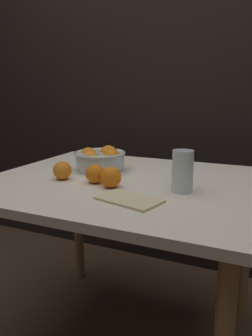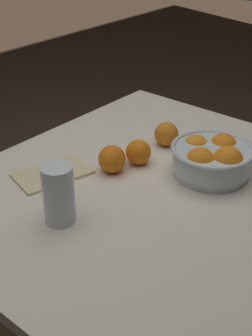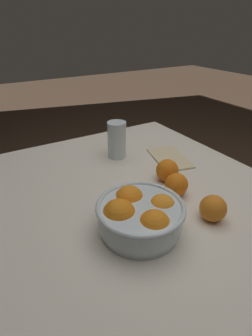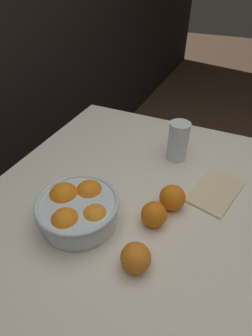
{
  "view_description": "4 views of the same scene",
  "coord_description": "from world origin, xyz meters",
  "views": [
    {
      "loc": [
        0.51,
        -1.11,
        1.07
      ],
      "look_at": [
        0.02,
        -0.0,
        0.79
      ],
      "focal_mm": 35.0,
      "sensor_mm": 36.0,
      "label": 1
    },
    {
      "loc": [
        0.82,
        0.61,
        1.38
      ],
      "look_at": [
        0.07,
        -0.02,
        0.82
      ],
      "focal_mm": 50.0,
      "sensor_mm": 36.0,
      "label": 2
    },
    {
      "loc": [
        -0.56,
        0.38,
        1.2
      ],
      "look_at": [
        0.08,
        -0.0,
        0.79
      ],
      "focal_mm": 28.0,
      "sensor_mm": 36.0,
      "label": 3
    },
    {
      "loc": [
        -0.52,
        -0.22,
        1.31
      ],
      "look_at": [
        0.04,
        0.04,
        0.81
      ],
      "focal_mm": 28.0,
      "sensor_mm": 36.0,
      "label": 4
    }
  ],
  "objects": [
    {
      "name": "fruit_bowl",
      "position": [
        -0.14,
        0.09,
        0.79
      ],
      "size": [
        0.22,
        0.22,
        0.1
      ],
      "color": "silver",
      "rests_on": "dining_table"
    },
    {
      "name": "napkin",
      "position": [
        0.13,
        -0.23,
        0.74
      ],
      "size": [
        0.22,
        0.16,
        0.01
      ],
      "primitive_type": "cube",
      "rotation": [
        0.0,
        0.0,
        -0.26
      ],
      "color": "beige",
      "rests_on": "dining_table"
    },
    {
      "name": "back_wall",
      "position": [
        0.0,
        0.8,
        1.3
      ],
      "size": [
        8.0,
        0.05,
        2.6
      ],
      "primitive_type": "cube",
      "color": "black",
      "rests_on": "ground_plane"
    },
    {
      "name": "orange_loose_near_bowl",
      "position": [
        -0.21,
        -0.1,
        0.78
      ],
      "size": [
        0.07,
        0.07,
        0.07
      ],
      "primitive_type": "sphere",
      "color": "orange",
      "rests_on": "dining_table"
    },
    {
      "name": "juice_glass",
      "position": [
        0.25,
        -0.06,
        0.8
      ],
      "size": [
        0.07,
        0.07,
        0.14
      ],
      "color": "#F4A314",
      "rests_on": "dining_table"
    },
    {
      "name": "dining_table",
      "position": [
        0.0,
        0.0,
        0.65
      ],
      "size": [
        1.02,
        0.88,
        0.74
      ],
      "color": "beige",
      "rests_on": "ground_plane"
    },
    {
      "name": "orange_loose_front",
      "position": [
        -0.07,
        -0.09,
        0.77
      ],
      "size": [
        0.07,
        0.07,
        0.07
      ],
      "primitive_type": "sphere",
      "color": "orange",
      "rests_on": "dining_table"
    },
    {
      "name": "orange_loose_aside",
      "position": [
        0.01,
        -0.12,
        0.78
      ],
      "size": [
        0.07,
        0.07,
        0.07
      ],
      "primitive_type": "sphere",
      "color": "orange",
      "rests_on": "dining_table"
    }
  ]
}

